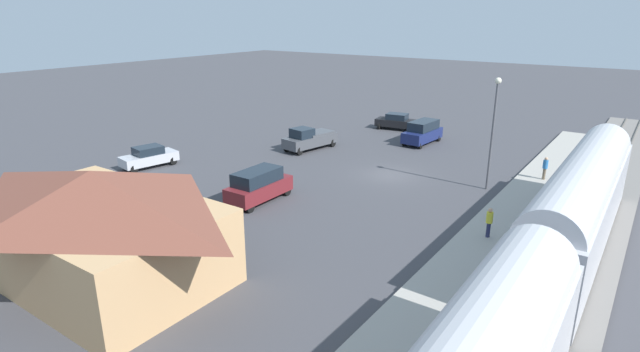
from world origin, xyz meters
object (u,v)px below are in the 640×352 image
(suv_navy, at_px, (423,132))
(light_pole_near_platform, at_px, (494,121))
(pickup_charcoal, at_px, (309,139))
(pedestrian_on_platform, at_px, (545,167))
(suv_maroon, at_px, (259,185))
(sedan_silver, at_px, (149,157))
(station_building, at_px, (97,223))
(sedan_black, at_px, (397,121))
(pedestrian_waiting_far, at_px, (489,221))

(suv_navy, relative_size, light_pole_near_platform, 0.63)
(pickup_charcoal, height_order, suv_navy, suv_navy)
(pedestrian_on_platform, distance_m, suv_maroon, 21.14)
(pickup_charcoal, xyz_separation_m, light_pole_near_platform, (-16.99, 1.59, 3.97))
(pedestrian_on_platform, xyz_separation_m, sedan_silver, (27.57, 14.26, -0.40))
(station_building, height_order, pedestrian_on_platform, station_building)
(station_building, xyz_separation_m, pedestrian_on_platform, (-14.25, -26.85, -1.49))
(pickup_charcoal, relative_size, sedan_black, 1.20)
(pedestrian_waiting_far, bearing_deg, station_building, 45.88)
(station_building, bearing_deg, sedan_black, -85.47)
(pedestrian_waiting_far, height_order, light_pole_near_platform, light_pole_near_platform)
(suv_navy, xyz_separation_m, light_pole_near_platform, (-9.28, 9.66, 3.85))
(pickup_charcoal, xyz_separation_m, suv_navy, (-7.70, -8.07, 0.12))
(pedestrian_on_platform, height_order, suv_navy, suv_navy)
(suv_navy, distance_m, suv_maroon, 21.05)
(pedestrian_waiting_far, bearing_deg, sedan_silver, 3.74)
(pedestrian_waiting_far, height_order, sedan_black, pedestrian_waiting_far)
(sedan_silver, bearing_deg, suv_navy, -127.09)
(station_building, bearing_deg, sedan_silver, -43.40)
(sedan_silver, height_order, suv_navy, suv_navy)
(sedan_black, bearing_deg, sedan_silver, 66.87)
(suv_navy, bearing_deg, station_building, 86.65)
(sedan_silver, distance_m, suv_maroon, 12.71)
(sedan_silver, xyz_separation_m, pickup_charcoal, (-7.53, -12.08, 0.15))
(pedestrian_waiting_far, distance_m, suv_navy, 21.95)
(pedestrian_on_platform, height_order, pedestrian_waiting_far, same)
(pickup_charcoal, bearing_deg, pedestrian_waiting_far, 152.44)
(sedan_silver, bearing_deg, light_pole_near_platform, -156.84)
(sedan_silver, distance_m, light_pole_near_platform, 26.98)
(pedestrian_on_platform, xyz_separation_m, light_pole_near_platform, (3.05, 3.77, 3.72))
(pickup_charcoal, height_order, sedan_black, pickup_charcoal)
(station_building, bearing_deg, suv_maroon, -86.94)
(light_pole_near_platform, bearing_deg, suv_maroon, 43.51)
(pedestrian_waiting_far, bearing_deg, suv_maroon, 9.85)
(sedan_silver, bearing_deg, pedestrian_waiting_far, -176.26)
(station_building, xyz_separation_m, suv_maroon, (0.63, -11.85, -1.62))
(sedan_black, bearing_deg, pedestrian_waiting_far, 126.80)
(suv_maroon, xyz_separation_m, light_pole_near_platform, (-11.83, -11.23, 3.85))
(suv_navy, xyz_separation_m, sedan_black, (4.84, -4.18, -0.27))
(pickup_charcoal, height_order, suv_maroon, suv_maroon)
(sedan_silver, relative_size, pickup_charcoal, 0.84)
(pickup_charcoal, distance_m, suv_navy, 11.16)
(pedestrian_waiting_far, bearing_deg, pickup_charcoal, -27.56)
(pedestrian_on_platform, bearing_deg, suv_maroon, 45.23)
(sedan_silver, bearing_deg, sedan_black, -113.13)
(suv_navy, distance_m, sedan_black, 6.40)
(station_building, distance_m, suv_maroon, 11.98)
(station_building, relative_size, pedestrian_waiting_far, 7.32)
(pickup_charcoal, relative_size, suv_maroon, 1.15)
(pedestrian_waiting_far, distance_m, light_pole_near_platform, 9.85)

